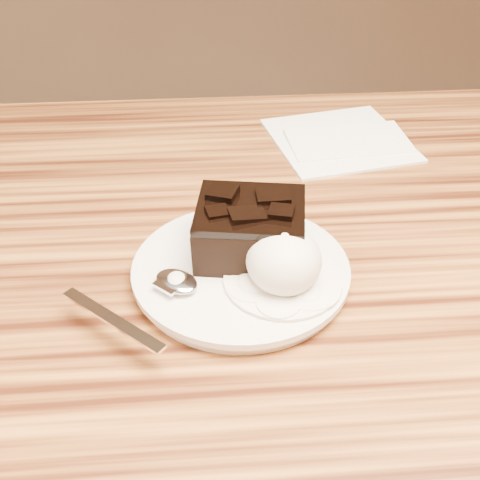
{
  "coord_description": "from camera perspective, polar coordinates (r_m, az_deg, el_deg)",
  "views": [
    {
      "loc": [
        -0.1,
        -0.49,
        1.14
      ],
      "look_at": [
        -0.07,
        -0.02,
        0.79
      ],
      "focal_mm": 46.72,
      "sensor_mm": 36.0,
      "label": 1
    }
  ],
  "objects": [
    {
      "name": "melt_puddle",
      "position": [
        0.57,
        3.93,
        -3.69
      ],
      "size": [
        0.11,
        0.11,
        0.0
      ],
      "primitive_type": "cylinder",
      "color": "white",
      "rests_on": "plate"
    },
    {
      "name": "ice_cream_scoop",
      "position": [
        0.56,
        4.02,
        -1.89
      ],
      "size": [
        0.07,
        0.07,
        0.06
      ],
      "primitive_type": "ellipsoid",
      "color": "white",
      "rests_on": "plate"
    },
    {
      "name": "dining_table",
      "position": [
        0.91,
        4.4,
        -20.55
      ],
      "size": [
        1.2,
        0.8,
        0.75
      ],
      "primitive_type": null,
      "color": "#35170B",
      "rests_on": "floor"
    },
    {
      "name": "brownie",
      "position": [
        0.59,
        0.94,
        0.74
      ],
      "size": [
        0.11,
        0.1,
        0.05
      ],
      "primitive_type": "cube",
      "rotation": [
        0.0,
        0.0,
        -0.16
      ],
      "color": "black",
      "rests_on": "plate"
    },
    {
      "name": "crumb_a",
      "position": [
        0.59,
        -2.61,
        -2.3
      ],
      "size": [
        0.01,
        0.01,
        0.0
      ],
      "primitive_type": "cube",
      "rotation": [
        0.0,
        0.0,
        1.22
      ],
      "color": "black",
      "rests_on": "plate"
    },
    {
      "name": "spoon",
      "position": [
        0.57,
        -5.81,
        -3.9
      ],
      "size": [
        0.15,
        0.14,
        0.01
      ],
      "primitive_type": null,
      "rotation": [
        0.0,
        0.0,
        0.84
      ],
      "color": "silver",
      "rests_on": "plate"
    },
    {
      "name": "napkin",
      "position": [
        0.85,
        9.07,
        9.11
      ],
      "size": [
        0.2,
        0.2,
        0.01
      ],
      "primitive_type": "cube",
      "rotation": [
        0.0,
        0.0,
        0.2
      ],
      "color": "white",
      "rests_on": "dining_table"
    },
    {
      "name": "plate",
      "position": [
        0.6,
        0.07,
        -3.01
      ],
      "size": [
        0.21,
        0.21,
        0.02
      ],
      "primitive_type": "cylinder",
      "color": "white",
      "rests_on": "dining_table"
    },
    {
      "name": "crumb_b",
      "position": [
        0.57,
        -5.67,
        -4.26
      ],
      "size": [
        0.01,
        0.01,
        0.0
      ],
      "primitive_type": "cube",
      "rotation": [
        0.0,
        0.0,
        0.76
      ],
      "color": "black",
      "rests_on": "plate"
    }
  ]
}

